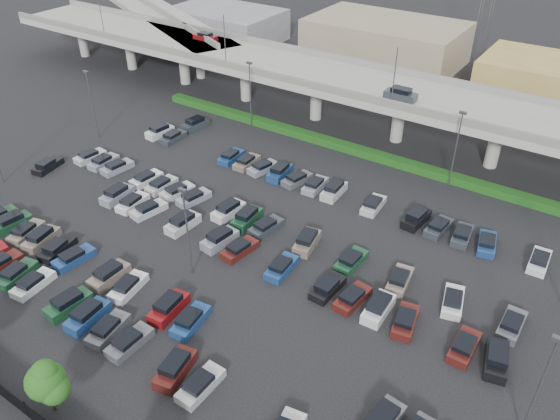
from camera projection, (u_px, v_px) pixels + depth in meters
The scene contains 9 objects.
ground at pixel (239, 235), 62.10m from camera, with size 280.00×280.00×0.00m, color black.
overpass at pixel (368, 89), 80.29m from camera, with size 150.00×13.00×15.80m.
on_ramp at pixel (164, 20), 111.94m from camera, with size 50.93×30.13×8.80m.
hedge at pixel (344, 146), 78.98m from camera, with size 66.00×1.60×1.10m, color #164012.
fence at pixel (19, 404), 42.37m from camera, with size 70.00×0.10×2.00m.
tree_row at pixel (33, 374), 41.56m from camera, with size 65.07×3.66×5.94m.
parked_cars at pixel (210, 245), 59.64m from camera, with size 63.19×41.63×1.67m.
light_poles at pixel (219, 170), 61.89m from camera, with size 66.90×48.38×10.30m.
distant_buildings at pixel (506, 69), 96.78m from camera, with size 138.00×24.00×9.00m.
Camera 1 is at (31.67, -38.77, 37.14)m, focal length 35.00 mm.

